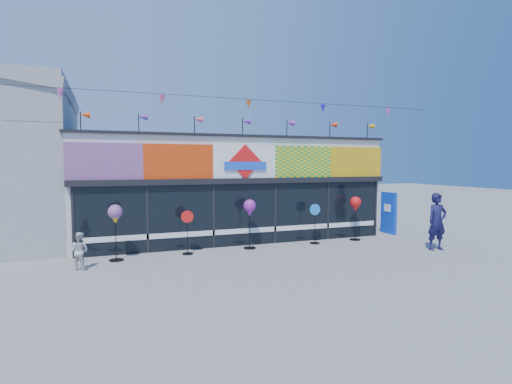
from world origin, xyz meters
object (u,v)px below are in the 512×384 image
adult_man (437,222)px  child (80,251)px  blue_sign (389,213)px  spinner_4 (356,205)px  spinner_1 (187,231)px  spinner_0 (115,216)px  spinner_2 (250,209)px  spinner_3 (315,223)px

adult_man → child: 11.70m
blue_sign → spinner_4: blue_sign is taller
spinner_4 → adult_man: adult_man is taller
spinner_1 → child: spinner_1 is taller
spinner_0 → spinner_4: 8.97m
spinner_2 → spinner_4: spinner_2 is taller
spinner_2 → adult_man: bearing=-22.5°
spinner_0 → spinner_2: 4.52m
spinner_1 → blue_sign: bearing=5.9°
spinner_3 → adult_man: adult_man is taller
blue_sign → spinner_0: bearing=-174.8°
spinner_1 → spinner_3: (4.86, 0.08, 0.02)m
spinner_0 → spinner_2: size_ratio=1.00×
spinner_4 → spinner_2: bearing=-179.6°
spinner_1 → spinner_4: size_ratio=0.85×
spinner_3 → child: bearing=-173.5°
spinner_3 → spinner_4: 1.95m
spinner_0 → spinner_1: 2.35m
adult_man → child: (-11.59, 1.57, -0.46)m
spinner_3 → child: size_ratio=1.40×
spinner_0 → spinner_4: size_ratio=1.02×
blue_sign → child: blue_sign is taller
spinner_2 → child: size_ratio=1.64×
spinner_1 → child: bearing=-165.6°
blue_sign → child: (-12.20, -1.76, -0.36)m
spinner_3 → spinner_4: spinner_4 is taller
adult_man → spinner_2: bearing=162.4°
blue_sign → adult_man: (-0.61, -3.32, 0.10)m
spinner_4 → child: bearing=-174.4°
spinner_0 → spinner_2: (4.51, 0.23, 0.00)m
blue_sign → spinner_2: size_ratio=1.02×
spinner_4 → spinner_0: bearing=-178.3°
spinner_4 → adult_man: size_ratio=0.87×
spinner_4 → adult_man: bearing=-57.6°
spinner_3 → spinner_1: bearing=-179.0°
spinner_0 → spinner_3: size_ratio=1.17×
spinner_2 → adult_man: size_ratio=0.88×
spinner_3 → child: 8.17m
blue_sign → spinner_3: size_ratio=1.19×
spinner_4 → child: 10.06m
spinner_0 → child: size_ratio=1.64×
adult_man → child: size_ratio=1.86×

